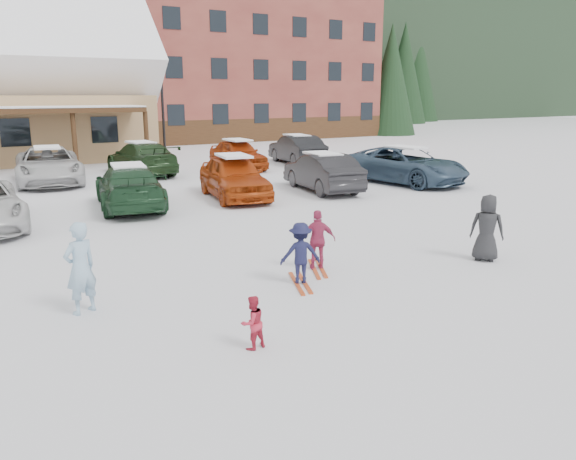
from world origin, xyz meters
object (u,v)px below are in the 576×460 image
toddler_red (252,323)px  bystander_dark (487,228)px  parked_car_10 (49,165)px  parked_car_13 (297,149)px  alpine_hotel (203,34)px  adult_skier (80,268)px  parked_car_5 (322,172)px  child_navy (300,253)px  parked_car_4 (234,177)px  child_magenta (318,240)px  lamp_post (162,99)px  parked_car_12 (238,154)px  parked_car_11 (142,158)px  parked_car_3 (129,187)px  parked_car_6 (405,165)px

toddler_red → bystander_dark: 6.76m
parked_car_10 → parked_car_13: 12.61m
alpine_hotel → parked_car_13: size_ratio=6.77×
adult_skier → toddler_red: (1.85, -2.75, -0.40)m
parked_car_13 → bystander_dark: bearing=80.3°
adult_skier → parked_car_5: 13.46m
toddler_red → bystander_dark: (6.62, 1.31, 0.35)m
toddler_red → child_navy: size_ratio=0.66×
toddler_red → parked_car_4: (5.19, 11.34, 0.36)m
alpine_hotel → parked_car_4: 31.30m
adult_skier → alpine_hotel: bearing=-139.0°
child_magenta → toddler_red: bearing=67.6°
lamp_post → parked_car_12: bearing=-82.2°
child_navy → parked_car_11: bearing=-75.4°
bystander_dark → parked_car_3: bearing=-8.6°
parked_car_3 → parked_car_11: (2.76, 7.70, 0.04)m
lamp_post → parked_car_11: size_ratio=1.14×
alpine_hotel → parked_car_4: alpine_hotel is taller
parked_car_6 → parked_car_3: bearing=167.3°
child_magenta → parked_car_6: bearing=-115.4°
adult_skier → parked_car_13: (14.47, 16.19, -0.04)m
bystander_dark → child_magenta: bearing=32.9°
toddler_red → parked_car_11: bearing=-111.9°
child_navy → parked_car_5: bearing=-105.5°
child_navy → parked_car_13: bearing=-100.5°
parked_car_11 → parked_car_13: (8.42, -0.21, 0.01)m
parked_car_13 → toddler_red: bearing=65.4°
child_magenta → parked_car_10: 16.00m
alpine_hotel → parked_car_3: alpine_hotel is taller
parked_car_6 → parked_car_11: bearing=126.7°
parked_car_4 → parked_car_10: 8.79m
adult_skier → child_navy: size_ratio=1.30×
adult_skier → parked_car_3: size_ratio=0.33×
child_magenta → parked_car_12: parked_car_12 is taller
parked_car_13 → lamp_post: bearing=-48.4°
parked_car_3 → adult_skier: bearing=79.3°
lamp_post → parked_car_13: bearing=-57.5°
lamp_post → parked_car_10: (-7.81, -8.03, -2.59)m
alpine_hotel → parked_car_4: (-10.96, -28.25, -7.86)m
alpine_hotel → child_magenta: 39.94m
lamp_post → parked_car_5: (0.98, -15.50, -2.63)m
adult_skier → parked_car_12: bearing=-147.2°
toddler_red → parked_car_5: 14.08m
child_magenta → parked_car_13: parked_car_13 is taller
toddler_red → parked_car_12: 20.61m
bystander_dark → adult_skier: bearing=44.7°
lamp_post → child_magenta: 24.38m
bystander_dark → parked_car_11: size_ratio=0.29×
bystander_dark → toddler_red: bearing=65.5°
lamp_post → parked_car_5: size_ratio=1.34×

